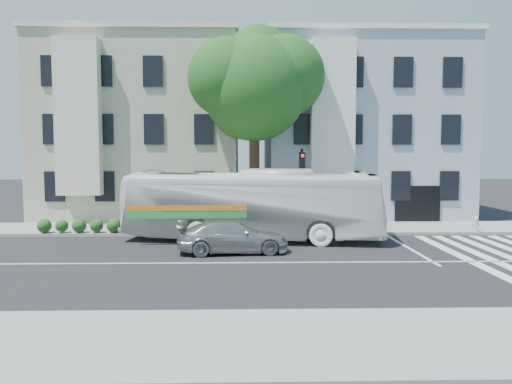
{
  "coord_description": "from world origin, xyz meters",
  "views": [
    {
      "loc": [
        -0.57,
        -18.25,
        4.06
      ],
      "look_at": [
        -0.05,
        3.09,
        2.4
      ],
      "focal_mm": 35.0,
      "sensor_mm": 36.0,
      "label": 1
    }
  ],
  "objects_px": {
    "bus": "(253,205)",
    "traffic_signal": "(302,179)",
    "fire_hydrant": "(476,223)",
    "sedan": "(233,237)"
  },
  "relations": [
    {
      "from": "traffic_signal",
      "to": "fire_hydrant",
      "type": "distance_m",
      "value": 9.05
    },
    {
      "from": "traffic_signal",
      "to": "fire_hydrant",
      "type": "bearing_deg",
      "value": 21.22
    },
    {
      "from": "sedan",
      "to": "traffic_signal",
      "type": "bearing_deg",
      "value": -41.99
    },
    {
      "from": "bus",
      "to": "traffic_signal",
      "type": "distance_m",
      "value": 3.08
    },
    {
      "from": "bus",
      "to": "traffic_signal",
      "type": "height_order",
      "value": "traffic_signal"
    },
    {
      "from": "traffic_signal",
      "to": "fire_hydrant",
      "type": "relative_size",
      "value": 5.59
    },
    {
      "from": "traffic_signal",
      "to": "bus",
      "type": "bearing_deg",
      "value": -127.65
    },
    {
      "from": "bus",
      "to": "fire_hydrant",
      "type": "bearing_deg",
      "value": -74.4
    },
    {
      "from": "traffic_signal",
      "to": "fire_hydrant",
      "type": "height_order",
      "value": "traffic_signal"
    },
    {
      "from": "bus",
      "to": "sedan",
      "type": "height_order",
      "value": "bus"
    }
  ]
}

